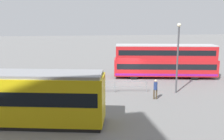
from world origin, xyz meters
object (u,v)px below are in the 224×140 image
pedestrian_crossing (155,88)px  pedestrian_near_railing (96,86)px  double_decker_bus (165,61)px  tram_yellow (7,97)px  street_lamp (178,53)px  info_sign (57,77)px

pedestrian_crossing → pedestrian_near_railing: bearing=-19.6°
pedestrian_near_railing → pedestrian_crossing: 5.36m
double_decker_bus → tram_yellow: 19.09m
pedestrian_near_railing → pedestrian_crossing: bearing=160.4°
pedestrian_near_railing → street_lamp: bearing=178.6°
pedestrian_crossing → tram_yellow: bearing=18.5°
tram_yellow → pedestrian_crossing: bearing=-161.5°
info_sign → street_lamp: 11.40m
tram_yellow → pedestrian_near_railing: bearing=-138.6°
info_sign → street_lamp: size_ratio=0.36×
double_decker_bus → info_sign: bearing=23.2°
tram_yellow → street_lamp: size_ratio=2.02×
pedestrian_crossing → street_lamp: size_ratio=0.27×
info_sign → double_decker_bus: bearing=-156.8°
tram_yellow → info_sign: bearing=-112.9°
pedestrian_near_railing → tram_yellow: bearing=41.4°
info_sign → tram_yellow: bearing=67.1°
tram_yellow → pedestrian_crossing: (-11.40, -3.81, -0.81)m
info_sign → street_lamp: (-11.11, 1.23, 2.23)m
tram_yellow → info_sign: 7.21m
tram_yellow → info_sign: size_ratio=5.57×
info_sign → pedestrian_crossing: bearing=161.7°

